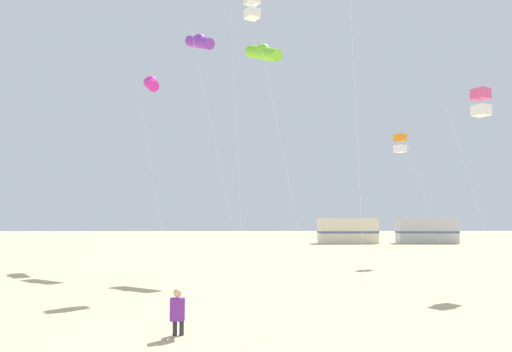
% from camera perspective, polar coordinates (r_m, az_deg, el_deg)
% --- Properties ---
extents(kite_flyer_standing, '(0.35, 0.52, 1.16)m').
position_cam_1_polar(kite_flyer_standing, '(12.22, -9.02, -15.17)').
color(kite_flyer_standing, '#722D99').
rests_on(kite_flyer_standing, ground).
extents(kite_box_orange, '(2.97, 2.90, 8.09)m').
position_cam_1_polar(kite_box_orange, '(32.56, 16.28, 3.62)').
color(kite_box_orange, silver).
rests_on(kite_box_orange, ground).
extents(kite_tube_lime, '(3.32, 3.46, 12.54)m').
position_cam_1_polar(kite_tube_lime, '(27.84, 0.86, 14.03)').
color(kite_tube_lime, silver).
rests_on(kite_tube_lime, ground).
extents(kite_tube_violet, '(3.67, 3.82, 14.39)m').
position_cam_1_polar(kite_tube_violet, '(31.85, -6.52, 15.11)').
color(kite_tube_violet, silver).
rests_on(kite_tube_violet, ground).
extents(kite_box_rainbow, '(1.88, 1.88, 8.19)m').
position_cam_1_polar(kite_box_rainbow, '(22.81, 24.50, 7.71)').
color(kite_box_rainbow, silver).
rests_on(kite_box_rainbow, ground).
extents(kite_tube_magenta, '(2.04, 2.61, 12.01)m').
position_cam_1_polar(kite_tube_magenta, '(32.56, -12.00, 10.36)').
color(kite_tube_magenta, silver).
rests_on(kite_tube_magenta, ground).
extents(kite_box_white, '(1.43, 1.43, 13.32)m').
position_cam_1_polar(kite_box_white, '(24.61, -0.46, 18.86)').
color(kite_box_white, silver).
rests_on(kite_box_white, ground).
extents(rv_van_cream, '(6.52, 2.57, 2.80)m').
position_cam_1_polar(rv_van_cream, '(56.06, 10.51, -6.25)').
color(rv_van_cream, beige).
rests_on(rv_van_cream, ground).
extents(rv_van_silver, '(6.56, 2.70, 2.80)m').
position_cam_1_polar(rv_van_silver, '(58.49, 19.06, -6.00)').
color(rv_van_silver, '#B7BABF').
rests_on(rv_van_silver, ground).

